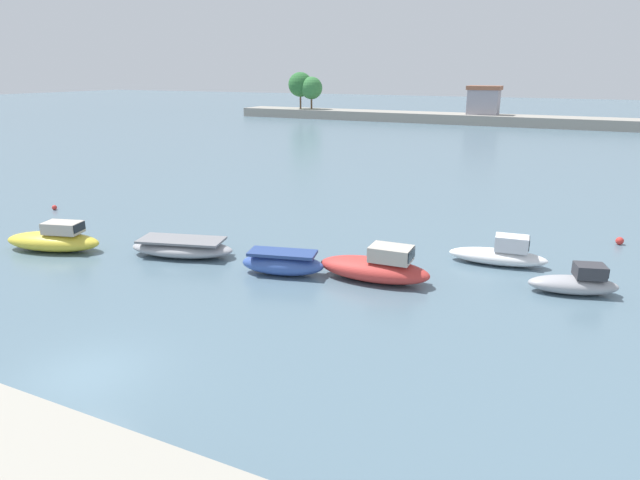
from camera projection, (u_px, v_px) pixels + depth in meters
ground_plane at (84, 376)px, 17.67m from camera, size 400.00×400.00×0.00m
moored_boat_1 at (54, 240)px, 29.80m from camera, size 5.65×3.29×1.62m
moored_boat_2 at (182, 248)px, 28.94m from camera, size 5.86×3.49×0.94m
moored_boat_3 at (283, 263)px, 26.33m from camera, size 4.24×2.44×1.14m
moored_boat_4 at (376, 267)px, 25.51m from camera, size 5.35×2.21×1.75m
moored_boat_5 at (500, 254)px, 27.69m from camera, size 4.91×1.98×1.54m
moored_boat_6 at (576, 283)px, 24.08m from camera, size 3.99×2.34×1.36m
mooring_buoy_3 at (54, 207)px, 38.60m from camera, size 0.34×0.34×0.34m
mooring_buoy_4 at (620, 241)px, 30.93m from camera, size 0.43×0.43×0.43m
distant_shoreline at (508, 113)px, 97.01m from camera, size 105.94×6.87×8.96m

